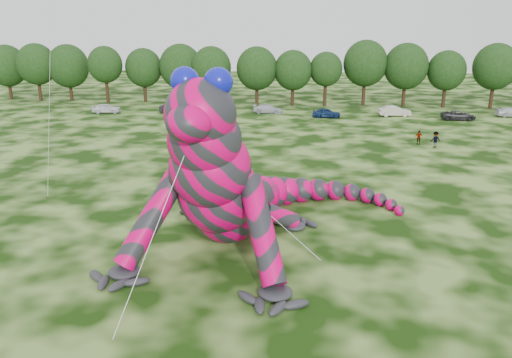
{
  "coord_description": "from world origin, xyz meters",
  "views": [
    {
      "loc": [
        -1.63,
        -25.28,
        12.61
      ],
      "look_at": [
        -4.54,
        2.53,
        4.0
      ],
      "focal_mm": 35.0,
      "sensor_mm": 36.0,
      "label": 1
    }
  ],
  "objects": [
    {
      "name": "tree_11",
      "position": [
        13.79,
        58.2,
        5.03
      ],
      "size": [
        7.01,
        6.31,
        10.07
      ],
      "primitive_type": null,
      "color": "black",
      "rests_on": "ground"
    },
    {
      "name": "car_0",
      "position": [
        -31.87,
        46.86,
        0.71
      ],
      "size": [
        4.42,
        2.43,
        1.43
      ],
      "primitive_type": "imported",
      "rotation": [
        0.0,
        0.0,
        1.76
      ],
      "color": "white",
      "rests_on": "ground"
    },
    {
      "name": "tree_6",
      "position": [
        -17.56,
        56.68,
        4.75
      ],
      "size": [
        6.52,
        5.86,
        9.49
      ],
      "primitive_type": null,
      "color": "black",
      "rests_on": "ground"
    },
    {
      "name": "car_2",
      "position": [
        -14.98,
        48.48,
        0.69
      ],
      "size": [
        5.33,
        3.23,
        1.38
      ],
      "primitive_type": "imported",
      "rotation": [
        0.0,
        0.0,
        1.77
      ],
      "color": "maroon",
      "rests_on": "ground"
    },
    {
      "name": "tree_13",
      "position": [
        27.13,
        57.13,
        5.06
      ],
      "size": [
        6.83,
        6.15,
        10.13
      ],
      "primitive_type": null,
      "color": "black",
      "rests_on": "ground"
    },
    {
      "name": "car_7",
      "position": [
        27.64,
        49.77,
        0.65
      ],
      "size": [
        4.57,
        2.09,
        1.3
      ],
      "primitive_type": "imported",
      "rotation": [
        0.0,
        0.0,
        1.63
      ],
      "color": "silver",
      "rests_on": "ground"
    },
    {
      "name": "tree_2",
      "position": [
        -43.02,
        58.76,
        4.82
      ],
      "size": [
        7.04,
        6.34,
        9.64
      ],
      "primitive_type": null,
      "color": "black",
      "rests_on": "ground"
    },
    {
      "name": "spectator_0",
      "position": [
        -11.36,
        19.75,
        0.87
      ],
      "size": [
        0.53,
        0.7,
        1.74
      ],
      "primitive_type": "imported",
      "rotation": [
        0.0,
        0.0,
        1.77
      ],
      "color": "gray",
      "rests_on": "ground"
    },
    {
      "name": "tree_3",
      "position": [
        -35.72,
        57.07,
        4.72
      ],
      "size": [
        5.81,
        5.23,
        9.44
      ],
      "primitive_type": null,
      "color": "black",
      "rests_on": "ground"
    },
    {
      "name": "spectator_3",
      "position": [
        10.66,
        30.34,
        0.79
      ],
      "size": [
        0.94,
        0.43,
        1.57
      ],
      "primitive_type": "imported",
      "rotation": [
        0.0,
        0.0,
        0.05
      ],
      "color": "gray",
      "rests_on": "ground"
    },
    {
      "name": "spectator_4",
      "position": [
        -14.36,
        36.14,
        0.81
      ],
      "size": [
        0.55,
        0.81,
        1.61
      ],
      "primitive_type": "imported",
      "rotation": [
        0.0,
        0.0,
        4.67
      ],
      "color": "gray",
      "rests_on": "ground"
    },
    {
      "name": "car_5",
      "position": [
        10.92,
        48.52,
        0.76
      ],
      "size": [
        4.75,
        2.11,
        1.52
      ],
      "primitive_type": "imported",
      "rotation": [
        0.0,
        0.0,
        1.68
      ],
      "color": "beige",
      "rests_on": "ground"
    },
    {
      "name": "car_3",
      "position": [
        -7.6,
        49.17,
        0.64
      ],
      "size": [
        4.61,
        2.26,
        1.29
      ],
      "primitive_type": "imported",
      "rotation": [
        0.0,
        0.0,
        1.47
      ],
      "color": "silver",
      "rests_on": "ground"
    },
    {
      "name": "ground",
      "position": [
        0.0,
        0.0,
        0.0
      ],
      "size": [
        240.0,
        240.0,
        0.0
      ],
      "primitive_type": "plane",
      "color": "#16330A",
      "rests_on": "ground"
    },
    {
      "name": "tree_7",
      "position": [
        -10.08,
        56.8,
        4.74
      ],
      "size": [
        6.68,
        6.01,
        9.48
      ],
      "primitive_type": null,
      "color": "black",
      "rests_on": "ground"
    },
    {
      "name": "inflatable_gecko",
      "position": [
        -5.9,
        3.53,
        5.4
      ],
      "size": [
        21.41,
        24.23,
        10.8
      ],
      "primitive_type": null,
      "rotation": [
        0.0,
        0.0,
        -0.16
      ],
      "color": "#D30058",
      "rests_on": "ground"
    },
    {
      "name": "tree_0",
      "position": [
        -54.56,
        59.23,
        4.75
      ],
      "size": [
        6.91,
        6.22,
        9.51
      ],
      "primitive_type": null,
      "color": "black",
      "rests_on": "ground"
    },
    {
      "name": "tree_1",
      "position": [
        -48.36,
        58.05,
        4.9
      ],
      "size": [
        6.74,
        6.07,
        9.81
      ],
      "primitive_type": null,
      "color": "black",
      "rests_on": "ground"
    },
    {
      "name": "tree_9",
      "position": [
        1.06,
        57.35,
        4.34
      ],
      "size": [
        5.27,
        4.74,
        8.68
      ],
      "primitive_type": null,
      "color": "black",
      "rests_on": "ground"
    },
    {
      "name": "spectator_2",
      "position": [
        12.12,
        28.97,
        0.88
      ],
      "size": [
        1.28,
        0.94,
        1.77
      ],
      "primitive_type": "imported",
      "rotation": [
        0.0,
        0.0,
        3.41
      ],
      "color": "gray",
      "rests_on": "ground"
    },
    {
      "name": "car_6",
      "position": [
        19.28,
        46.3,
        0.65
      ],
      "size": [
        4.67,
        2.15,
        1.3
      ],
      "primitive_type": "imported",
      "rotation": [
        0.0,
        0.0,
        1.57
      ],
      "color": "#2A2A2C",
      "rests_on": "ground"
    },
    {
      "name": "tree_10",
      "position": [
        7.4,
        58.58,
        5.25
      ],
      "size": [
        7.09,
        6.38,
        10.5
      ],
      "primitive_type": null,
      "color": "black",
      "rests_on": "ground"
    },
    {
      "name": "tree_4",
      "position": [
        -29.64,
        58.71,
        4.53
      ],
      "size": [
        6.22,
        5.6,
        9.06
      ],
      "primitive_type": null,
      "color": "black",
      "rests_on": "ground"
    },
    {
      "name": "tree_8",
      "position": [
        -4.22,
        56.99,
        4.47
      ],
      "size": [
        6.14,
        5.53,
        8.94
      ],
      "primitive_type": null,
      "color": "black",
      "rests_on": "ground"
    },
    {
      "name": "car_1",
      "position": [
        -21.82,
        48.08,
        0.71
      ],
      "size": [
        4.49,
        2.09,
        1.42
      ],
      "primitive_type": "imported",
      "rotation": [
        0.0,
        0.0,
        1.71
      ],
      "color": "black",
      "rests_on": "ground"
    },
    {
      "name": "car_4",
      "position": [
        1.0,
        46.25,
        0.68
      ],
      "size": [
        4.02,
        1.62,
        1.37
      ],
      "primitive_type": "imported",
      "rotation": [
        0.0,
        0.0,
        1.57
      ],
      "color": "navy",
      "rests_on": "ground"
    },
    {
      "name": "tree_5",
      "position": [
        -23.12,
        58.44,
        4.9
      ],
      "size": [
        7.16,
        6.44,
        9.8
      ],
      "primitive_type": null,
      "color": "black",
      "rests_on": "ground"
    },
    {
      "name": "tree_12",
      "position": [
        20.01,
        57.74,
        4.49
      ],
      "size": [
        5.99,
        5.39,
        8.97
      ],
      "primitive_type": null,
      "color": "black",
      "rests_on": "ground"
    }
  ]
}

